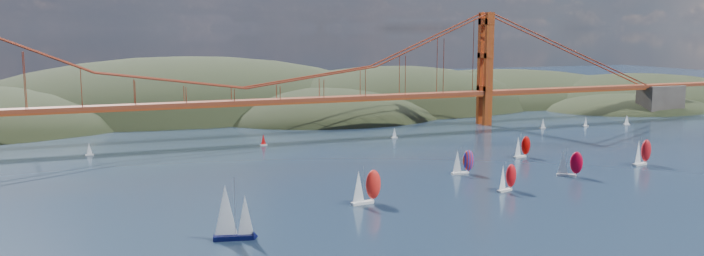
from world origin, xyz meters
name	(u,v)px	position (x,y,z in m)	size (l,w,h in m)	color
headlands	(284,130)	(44.95, 278.29, -12.46)	(725.00, 225.00, 96.00)	black
bridge	(240,64)	(-1.75, 180.00, 32.23)	(552.00, 12.00, 55.00)	maroon
sloop_navy	(231,213)	(-34.98, 39.38, 6.24)	(9.49, 6.13, 14.13)	black
racer_0	(366,186)	(5.43, 57.90, 4.91)	(9.22, 4.45, 10.39)	white
racer_1	(507,177)	(49.56, 56.35, 4.17)	(7.89, 5.01, 8.82)	silver
racer_2	(569,163)	(80.09, 66.26, 4.35)	(7.99, 6.67, 9.20)	white
racer_3	(522,146)	(85.19, 99.20, 4.19)	(7.89, 4.04, 8.86)	silver
racer_4	(642,152)	(115.75, 71.93, 4.71)	(8.89, 4.76, 9.97)	silver
racer_rwb	(463,161)	(49.88, 81.96, 4.20)	(7.83, 3.39, 8.90)	white
distant_boat_3	(89,149)	(-63.45, 162.14, 2.41)	(3.00, 2.00, 4.70)	silver
distant_boat_4	(543,123)	(139.13, 158.19, 2.41)	(3.00, 2.00, 4.70)	silver
distant_boat_5	(586,122)	(162.20, 155.51, 2.41)	(3.00, 2.00, 4.70)	silver
distant_boat_6	(627,120)	(184.31, 151.65, 2.41)	(3.00, 2.00, 4.70)	silver
distant_boat_7	(626,119)	(186.58, 154.62, 2.41)	(3.00, 2.00, 4.70)	silver
distant_boat_8	(394,133)	(60.47, 157.18, 2.41)	(3.00, 2.00, 4.70)	silver
distant_boat_9	(263,140)	(2.80, 159.47, 2.41)	(3.00, 2.00, 4.70)	silver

